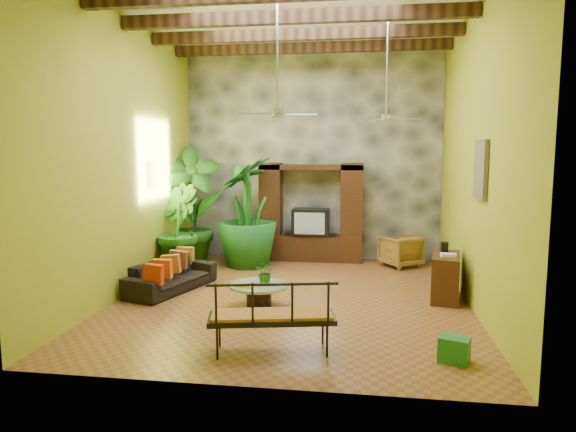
% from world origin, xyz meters
% --- Properties ---
extents(ground, '(7.00, 7.00, 0.00)m').
position_xyz_m(ground, '(0.00, 0.00, 0.00)').
color(ground, brown).
rests_on(ground, ground).
extents(ceiling, '(6.00, 7.00, 0.02)m').
position_xyz_m(ceiling, '(0.00, 0.00, 5.00)').
color(ceiling, silver).
rests_on(ceiling, back_wall).
extents(back_wall, '(6.00, 0.02, 5.00)m').
position_xyz_m(back_wall, '(0.00, 3.50, 2.50)').
color(back_wall, '#98A425').
rests_on(back_wall, ground).
extents(left_wall, '(0.02, 7.00, 5.00)m').
position_xyz_m(left_wall, '(-3.00, 0.00, 2.50)').
color(left_wall, '#98A425').
rests_on(left_wall, ground).
extents(right_wall, '(0.02, 7.00, 5.00)m').
position_xyz_m(right_wall, '(3.00, 0.00, 2.50)').
color(right_wall, '#98A425').
rests_on(right_wall, ground).
extents(stone_accent_wall, '(5.98, 0.10, 4.98)m').
position_xyz_m(stone_accent_wall, '(0.00, 3.44, 2.50)').
color(stone_accent_wall, '#3A3E42').
rests_on(stone_accent_wall, ground).
extents(ceiling_beams, '(5.95, 5.36, 0.22)m').
position_xyz_m(ceiling_beams, '(0.00, 0.00, 4.78)').
color(ceiling_beams, '#3E2914').
rests_on(ceiling_beams, ceiling).
extents(entertainment_center, '(2.40, 0.55, 2.30)m').
position_xyz_m(entertainment_center, '(0.00, 3.14, 0.97)').
color(entertainment_center, black).
rests_on(entertainment_center, ground).
extents(ceiling_fan_front, '(1.28, 1.28, 1.86)m').
position_xyz_m(ceiling_fan_front, '(-0.20, -0.40, 3.40)').
color(ceiling_fan_front, '#B3B3B8').
rests_on(ceiling_fan_front, ceiling).
extents(ceiling_fan_back, '(1.28, 1.28, 1.86)m').
position_xyz_m(ceiling_fan_back, '(1.60, 1.20, 3.40)').
color(ceiling_fan_back, '#B3B3B8').
rests_on(ceiling_fan_back, ceiling).
extents(wall_art_mask, '(0.06, 0.32, 0.55)m').
position_xyz_m(wall_art_mask, '(-2.96, 1.00, 2.10)').
color(wall_art_mask, gold).
rests_on(wall_art_mask, left_wall).
extents(wall_art_painting, '(0.06, 0.70, 0.90)m').
position_xyz_m(wall_art_painting, '(2.96, -0.60, 2.30)').
color(wall_art_painting, '#22557E').
rests_on(wall_art_painting, right_wall).
extents(sofa, '(1.29, 2.04, 0.56)m').
position_xyz_m(sofa, '(-2.30, 0.14, 0.28)').
color(sofa, black).
rests_on(sofa, ground).
extents(wicker_armchair, '(1.06, 1.06, 0.70)m').
position_xyz_m(wicker_armchair, '(2.06, 2.79, 0.35)').
color(wicker_armchair, brown).
rests_on(wicker_armchair, ground).
extents(tall_plant_a, '(1.73, 1.52, 2.74)m').
position_xyz_m(tall_plant_a, '(-2.64, 2.41, 1.37)').
color(tall_plant_a, '#1F5A17').
rests_on(tall_plant_a, ground).
extents(tall_plant_b, '(1.24, 1.32, 1.89)m').
position_xyz_m(tall_plant_b, '(-2.65, 1.43, 0.95)').
color(tall_plant_b, '#21691B').
rests_on(tall_plant_b, ground).
extents(tall_plant_c, '(1.52, 1.52, 2.46)m').
position_xyz_m(tall_plant_c, '(-1.33, 2.34, 1.23)').
color(tall_plant_c, '#185D1F').
rests_on(tall_plant_c, ground).
extents(coffee_table, '(0.98, 0.98, 0.40)m').
position_xyz_m(coffee_table, '(-0.47, -0.67, 0.26)').
color(coffee_table, black).
rests_on(coffee_table, ground).
extents(centerpiece_plant, '(0.39, 0.35, 0.37)m').
position_xyz_m(centerpiece_plant, '(-0.37, -0.60, 0.58)').
color(centerpiece_plant, '#1E5516').
rests_on(centerpiece_plant, coffee_table).
extents(yellow_tray, '(0.30, 0.24, 0.03)m').
position_xyz_m(yellow_tray, '(-0.65, -0.86, 0.41)').
color(yellow_tray, yellow).
rests_on(yellow_tray, coffee_table).
extents(iron_bench, '(1.69, 0.90, 0.57)m').
position_xyz_m(iron_bench, '(0.06, -2.55, 0.53)').
color(iron_bench, black).
rests_on(iron_bench, ground).
extents(side_console, '(0.61, 1.06, 0.80)m').
position_xyz_m(side_console, '(2.65, 0.27, 0.40)').
color(side_console, '#351E11').
rests_on(side_console, ground).
extents(green_bin, '(0.43, 0.38, 0.31)m').
position_xyz_m(green_bin, '(2.34, -2.47, 0.16)').
color(green_bin, '#228025').
rests_on(green_bin, ground).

